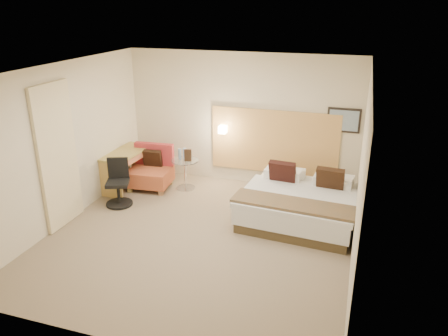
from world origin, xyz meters
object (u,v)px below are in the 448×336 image
(desk, at_px, (127,159))
(desk_chair, at_px, (118,186))
(bed, at_px, (301,203))
(side_table, at_px, (185,173))
(lounge_chair, at_px, (151,171))

(desk, relative_size, desk_chair, 1.44)
(bed, bearing_deg, desk_chair, -172.65)
(bed, height_order, side_table, bed)
(desk, bearing_deg, side_table, 13.98)
(desk, xyz_separation_m, desk_chair, (0.24, -0.78, -0.24))
(side_table, bearing_deg, lounge_chair, -169.27)
(desk, bearing_deg, lounge_chair, 18.88)
(desk, height_order, desk_chair, desk_chair)
(bed, distance_m, lounge_chair, 3.19)
(desk_chair, bearing_deg, bed, 7.35)
(bed, xyz_separation_m, lounge_chair, (-3.15, 0.50, 0.04))
(lounge_chair, relative_size, desk, 0.70)
(bed, bearing_deg, lounge_chair, 170.93)
(side_table, xyz_separation_m, desk_chair, (-0.91, -1.07, 0.02))
(lounge_chair, height_order, desk, lounge_chair)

